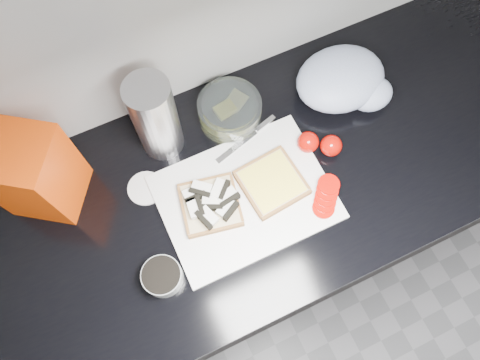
# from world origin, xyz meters

# --- Properties ---
(base_cabinet) EXTENTS (3.50, 0.60, 0.86)m
(base_cabinet) POSITION_xyz_m (0.00, 1.20, 0.43)
(base_cabinet) COLOR black
(base_cabinet) RESTS_ON ground
(countertop) EXTENTS (3.50, 0.64, 0.04)m
(countertop) POSITION_xyz_m (0.00, 1.20, 0.88)
(countertop) COLOR black
(countertop) RESTS_ON base_cabinet
(cutting_board) EXTENTS (0.40, 0.30, 0.01)m
(cutting_board) POSITION_xyz_m (0.02, 1.16, 0.91)
(cutting_board) COLOR white
(cutting_board) RESTS_ON countertop
(bread_left) EXTENTS (0.16, 0.16, 0.04)m
(bread_left) POSITION_xyz_m (-0.07, 1.18, 0.93)
(bread_left) COLOR beige
(bread_left) RESTS_ON cutting_board
(bread_right) EXTENTS (0.16, 0.16, 0.02)m
(bread_right) POSITION_xyz_m (0.09, 1.16, 0.92)
(bread_right) COLOR beige
(bread_right) RESTS_ON cutting_board
(tomato_slices) EXTENTS (0.10, 0.11, 0.02)m
(tomato_slices) POSITION_xyz_m (0.19, 1.08, 0.92)
(tomato_slices) COLOR #B60C04
(tomato_slices) RESTS_ON cutting_board
(knife) EXTENTS (0.19, 0.06, 0.01)m
(knife) POSITION_xyz_m (0.11, 1.31, 0.91)
(knife) COLOR silver
(knife) RESTS_ON cutting_board
(seed_tub) EXTENTS (0.09, 0.09, 0.05)m
(seed_tub) POSITION_xyz_m (-0.23, 1.07, 0.93)
(seed_tub) COLOR gray
(seed_tub) RESTS_ON countertop
(tub_lid) EXTENTS (0.11, 0.11, 0.01)m
(tub_lid) POSITION_xyz_m (-0.19, 1.29, 0.90)
(tub_lid) COLOR silver
(tub_lid) RESTS_ON countertop
(glass_bowl) EXTENTS (0.16, 0.16, 0.07)m
(glass_bowl) POSITION_xyz_m (0.08, 1.38, 0.93)
(glass_bowl) COLOR silver
(glass_bowl) RESTS_ON countertop
(bread_bag) EXTENTS (0.21, 0.21, 0.24)m
(bread_bag) POSITION_xyz_m (-0.40, 1.37, 1.02)
(bread_bag) COLOR #E93E03
(bread_bag) RESTS_ON countertop
(steel_canister) EXTENTS (0.10, 0.10, 0.25)m
(steel_canister) POSITION_xyz_m (-0.11, 1.39, 1.02)
(steel_canister) COLOR silver
(steel_canister) RESTS_ON countertop
(grocery_bag) EXTENTS (0.24, 0.21, 0.10)m
(grocery_bag) POSITION_xyz_m (0.37, 1.32, 0.95)
(grocery_bag) COLOR #AFBDD8
(grocery_bag) RESTS_ON countertop
(whole_tomatoes) EXTENTS (0.10, 0.09, 0.05)m
(whole_tomatoes) POSITION_xyz_m (0.24, 1.20, 0.93)
(whole_tomatoes) COLOR #B60C04
(whole_tomatoes) RESTS_ON countertop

